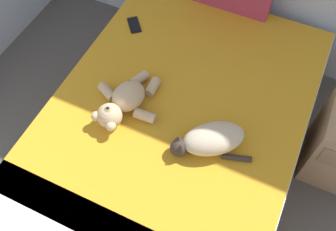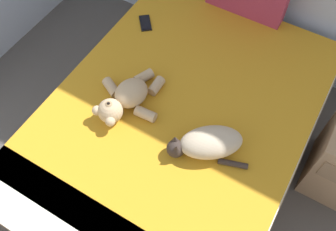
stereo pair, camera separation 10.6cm
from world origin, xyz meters
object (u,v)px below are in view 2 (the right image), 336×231
Objects in this scene: teddy_bear at (125,99)px; bed at (178,131)px; cell_phone at (145,23)px; cat at (207,143)px.

bed is at bearing 25.57° from teddy_bear.
bed is at bearing -42.01° from cell_phone.
cat reaches higher than cell_phone.
cat is at bearing -2.37° from teddy_bear.
teddy_bear reaches higher than bed.
cell_phone reaches higher than bed.
cell_phone is at bearing 141.07° from cat.
bed is 4.30× the size of teddy_bear.
cat reaches higher than bed.
bed is 4.81× the size of cat.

